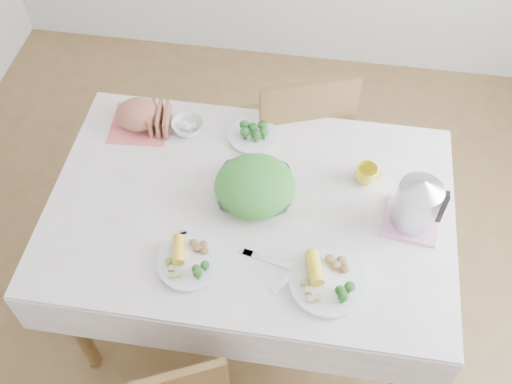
# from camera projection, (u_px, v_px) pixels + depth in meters

# --- Properties ---
(floor) EXTENTS (3.60, 3.60, 0.00)m
(floor) POSITION_uv_depth(u_px,v_px,m) (251.00, 301.00, 2.82)
(floor) COLOR brown
(floor) RESTS_ON ground
(dining_table) EXTENTS (1.40, 0.90, 0.75)m
(dining_table) POSITION_uv_depth(u_px,v_px,m) (251.00, 259.00, 2.53)
(dining_table) COLOR brown
(dining_table) RESTS_ON floor
(tablecloth) EXTENTS (1.50, 1.00, 0.01)m
(tablecloth) POSITION_uv_depth(u_px,v_px,m) (250.00, 206.00, 2.23)
(tablecloth) COLOR silver
(tablecloth) RESTS_ON dining_table
(chair_far) EXTENTS (0.56, 0.56, 0.96)m
(chair_far) POSITION_uv_depth(u_px,v_px,m) (293.00, 133.00, 2.85)
(chair_far) COLOR brown
(chair_far) RESTS_ON floor
(salad_bowl) EXTENTS (0.31, 0.31, 0.07)m
(salad_bowl) POSITION_uv_depth(u_px,v_px,m) (255.00, 191.00, 2.22)
(salad_bowl) COLOR white
(salad_bowl) RESTS_ON tablecloth
(dinner_plate_left) EXTENTS (0.26, 0.26, 0.02)m
(dinner_plate_left) POSITION_uv_depth(u_px,v_px,m) (190.00, 262.00, 2.06)
(dinner_plate_left) COLOR white
(dinner_plate_left) RESTS_ON tablecloth
(dinner_plate_right) EXTENTS (0.29, 0.29, 0.02)m
(dinner_plate_right) POSITION_uv_depth(u_px,v_px,m) (328.00, 283.00, 2.01)
(dinner_plate_right) COLOR white
(dinner_plate_right) RESTS_ON tablecloth
(broccoli_plate) EXTENTS (0.26, 0.26, 0.02)m
(broccoli_plate) POSITION_uv_depth(u_px,v_px,m) (253.00, 136.00, 2.42)
(broccoli_plate) COLOR beige
(broccoli_plate) RESTS_ON tablecloth
(napkin) EXTENTS (0.25, 0.25, 0.00)m
(napkin) POSITION_uv_depth(u_px,v_px,m) (140.00, 124.00, 2.47)
(napkin) COLOR #E4625D
(napkin) RESTS_ON tablecloth
(bread_loaf) EXTENTS (0.22, 0.21, 0.11)m
(bread_loaf) POSITION_uv_depth(u_px,v_px,m) (138.00, 114.00, 2.43)
(bread_loaf) COLOR #95513A
(bread_loaf) RESTS_ON napkin
(fruit_bowl) EXTENTS (0.17, 0.17, 0.04)m
(fruit_bowl) POSITION_uv_depth(u_px,v_px,m) (188.00, 126.00, 2.44)
(fruit_bowl) COLOR white
(fruit_bowl) RESTS_ON tablecloth
(yellow_mug) EXTENTS (0.11, 0.11, 0.07)m
(yellow_mug) POSITION_uv_depth(u_px,v_px,m) (366.00, 174.00, 2.27)
(yellow_mug) COLOR yellow
(yellow_mug) RESTS_ON tablecloth
(pink_tray) EXTENTS (0.21, 0.21, 0.02)m
(pink_tray) POSITION_uv_depth(u_px,v_px,m) (411.00, 220.00, 2.17)
(pink_tray) COLOR pink
(pink_tray) RESTS_ON tablecloth
(electric_kettle) EXTENTS (0.16, 0.16, 0.22)m
(electric_kettle) POSITION_uv_depth(u_px,v_px,m) (418.00, 202.00, 2.08)
(electric_kettle) COLOR #B2B5BA
(electric_kettle) RESTS_ON pink_tray
(fork_left) EXTENTS (0.13, 0.19, 0.00)m
(fork_left) POSITION_uv_depth(u_px,v_px,m) (193.00, 255.00, 2.09)
(fork_left) COLOR silver
(fork_left) RESTS_ON tablecloth
(fork_right) EXTENTS (0.13, 0.17, 0.00)m
(fork_right) POSITION_uv_depth(u_px,v_px,m) (292.00, 274.00, 2.04)
(fork_right) COLOR silver
(fork_right) RESTS_ON tablecloth
(knife) EXTENTS (0.22, 0.07, 0.00)m
(knife) POSITION_uv_depth(u_px,v_px,m) (273.00, 261.00, 2.07)
(knife) COLOR silver
(knife) RESTS_ON tablecloth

